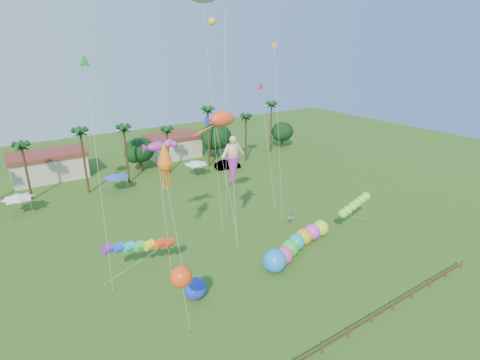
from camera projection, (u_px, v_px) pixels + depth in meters
ground at (299, 299)px, 35.60m from camera, size 160.00×160.00×0.00m
tree_line at (155, 148)px, 70.18m from camera, size 69.46×8.91×11.00m
buildings_row at (111, 158)px, 72.14m from camera, size 35.00×7.00×4.00m
tent_row at (117, 177)px, 59.73m from camera, size 31.00×4.00×0.60m
fence at (349, 331)px, 30.72m from camera, size 36.12×0.12×1.00m
car_b at (227, 165)px, 71.82m from camera, size 5.19×2.75×1.63m
spectator_b at (291, 218)px, 50.05m from camera, size 1.03×1.00×1.67m
caterpillar_inflatable at (295, 245)px, 42.92m from camera, size 12.43×5.56×2.56m
blue_ball at (195, 288)px, 35.35m from camera, size 2.13×2.13×2.13m
rainbow_tube at (153, 247)px, 38.42m from camera, size 8.85×1.90×3.61m
green_worm at (343, 214)px, 46.68m from camera, size 9.67×3.60×3.52m
orange_ball_kite at (181, 277)px, 29.34m from camera, size 1.87×1.87×6.54m
merman_kite at (233, 163)px, 43.17m from camera, size 2.88×4.23×12.55m
fish_kite at (222, 119)px, 44.74m from camera, size 5.12×7.11×15.37m
squid_kite at (165, 165)px, 37.63m from camera, size 1.79×5.89×13.58m
lobster_kite at (157, 146)px, 39.61m from camera, size 3.96×6.03×13.28m
delta_kite_red at (261, 89)px, 51.46m from camera, size 1.21×4.75×17.77m
delta_kite_yellow at (275, 51)px, 46.40m from camera, size 1.60×4.44×23.12m
delta_kite_green at (85, 66)px, 32.25m from camera, size 1.74×3.93×22.00m
delta_kite_blue at (224, 1)px, 45.07m from camera, size 2.70×3.42×28.72m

